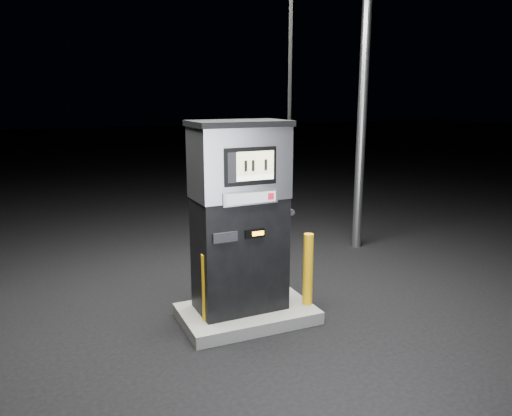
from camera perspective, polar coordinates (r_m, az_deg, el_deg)
name	(u,v)px	position (r m, az deg, el deg)	size (l,w,h in m)	color
ground	(247,319)	(6.29, -1.05, -12.59)	(80.00, 80.00, 0.00)	black
pump_island	(247,314)	(6.26, -1.05, -11.97)	(1.60, 1.00, 0.15)	slate
fuel_dispenser	(240,215)	(5.88, -1.85, -0.82)	(1.25, 0.70, 4.70)	black
bollard_left	(206,288)	(5.79, -5.69, -9.04)	(0.11, 0.11, 0.79)	yellow
bollard_right	(308,269)	(6.21, 5.96, -6.99)	(0.12, 0.12, 0.90)	yellow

